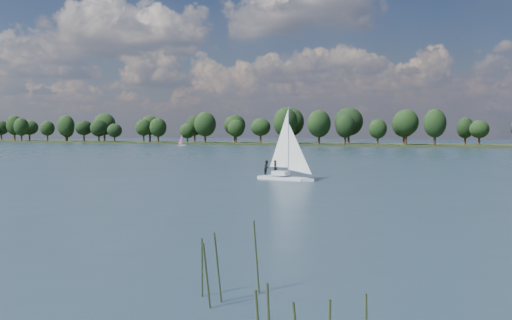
# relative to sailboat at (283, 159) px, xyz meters

# --- Properties ---
(ground) EXTENTS (700.00, 700.00, 0.00)m
(ground) POSITION_rel_sailboat_xyz_m (2.99, 62.31, -2.53)
(ground) COLOR #233342
(ground) RESTS_ON ground
(far_shore) EXTENTS (660.00, 40.00, 1.50)m
(far_shore) POSITION_rel_sailboat_xyz_m (2.99, 174.31, -2.53)
(far_shore) COLOR black
(far_shore) RESTS_ON ground
(sailboat) EXTENTS (7.11, 3.13, 9.05)m
(sailboat) POSITION_rel_sailboat_xyz_m (0.00, 0.00, 0.00)
(sailboat) COLOR silver
(sailboat) RESTS_ON ground
(dinghy_pink) EXTENTS (3.43, 2.28, 5.11)m
(dinghy_pink) POSITION_rel_sailboat_xyz_m (-112.83, 138.12, -1.32)
(dinghy_pink) COLOR white
(dinghy_pink) RESTS_ON ground
(pontoon) EXTENTS (4.25, 2.57, 0.50)m
(pontoon) POSITION_rel_sailboat_xyz_m (-186.80, 153.18, -2.53)
(pontoon) COLOR #4E5153
(pontoon) RESTS_ON ground
(treeline) EXTENTS (562.53, 73.77, 17.79)m
(treeline) POSITION_rel_sailboat_xyz_m (-0.50, 170.79, 5.61)
(treeline) COLOR black
(treeline) RESTS_ON ground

